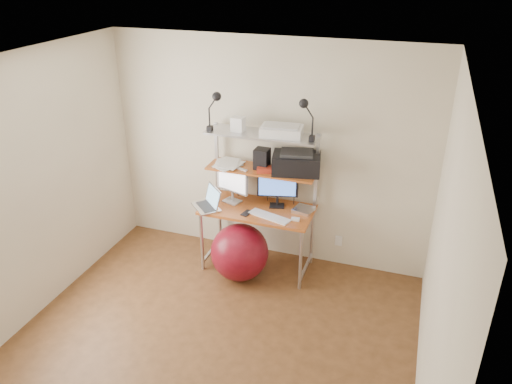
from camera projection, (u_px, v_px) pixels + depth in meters
room at (199, 232)px, 3.94m from camera, size 3.60×3.60×3.60m
computer_desk at (260, 188)px, 5.34m from camera, size 1.20×0.60×1.57m
wall_outlet at (339, 241)px, 5.62m from camera, size 0.08×0.01×0.12m
monitor_silver at (232, 181)px, 5.44m from camera, size 0.40×0.19×0.45m
monitor_black at (278, 187)px, 5.35m from camera, size 0.43×0.17×0.44m
laptop at (209, 203)px, 5.39m from camera, size 0.42×0.42×0.29m
keyboard at (270, 216)px, 5.21m from camera, size 0.48×0.26×0.01m
mouse at (295, 219)px, 5.14m from camera, size 0.09×0.06×0.02m
mac_mini at (304, 210)px, 5.32m from camera, size 0.23×0.23×0.04m
phone at (247, 213)px, 5.28m from camera, size 0.10×0.15×0.01m
printer at (296, 163)px, 5.19m from camera, size 0.55×0.43×0.23m
nas_cube at (262, 159)px, 5.28m from camera, size 0.15×0.15×0.22m
red_box at (266, 169)px, 5.24m from camera, size 0.21×0.16×0.05m
scanner at (282, 130)px, 5.06m from camera, size 0.45×0.32×0.11m
box_white at (238, 124)px, 5.17m from camera, size 0.14×0.12×0.15m
box_grey at (238, 125)px, 5.22m from camera, size 0.12×0.12×0.11m
clip_lamp_left at (215, 103)px, 5.05m from camera, size 0.17×0.09×0.42m
clip_lamp_right at (305, 110)px, 4.82m from camera, size 0.17×0.09×0.42m
exercise_ball at (240, 252)px, 5.39m from camera, size 0.63×0.63×0.63m
paper_stack at (228, 164)px, 5.42m from camera, size 0.35×0.41×0.02m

